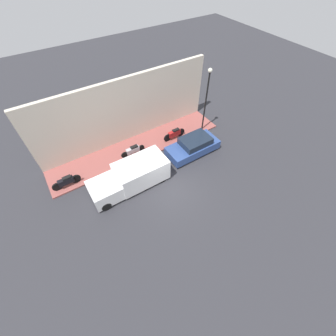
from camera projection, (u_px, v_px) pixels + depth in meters
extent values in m
plane|color=#2D2D33|center=(171.00, 188.00, 15.58)|extent=(60.00, 60.00, 0.00)
cube|color=#934C47|center=(138.00, 147.00, 18.20)|extent=(2.71, 14.22, 0.12)
cube|color=beige|center=(126.00, 111.00, 17.10)|extent=(0.30, 14.22, 5.27)
cube|color=#2D4784|center=(193.00, 148.00, 17.54)|extent=(1.82, 4.14, 0.68)
cube|color=#192333|center=(195.00, 141.00, 17.16)|extent=(1.60, 2.28, 0.52)
cylinder|color=black|center=(181.00, 164.00, 16.67)|extent=(0.20, 0.59, 0.59)
cylinder|color=black|center=(170.00, 151.00, 17.55)|extent=(0.20, 0.59, 0.59)
cylinder|color=black|center=(215.00, 148.00, 17.84)|extent=(0.20, 0.59, 0.59)
cylinder|color=black|center=(202.00, 137.00, 18.72)|extent=(0.20, 0.59, 0.59)
cube|color=white|center=(141.00, 171.00, 15.31)|extent=(2.01, 3.48, 1.61)
cube|color=white|center=(105.00, 190.00, 14.53)|extent=(1.91, 1.88, 1.13)
cube|color=#192333|center=(100.00, 189.00, 14.19)|extent=(1.70, 1.03, 0.45)
cylinder|color=black|center=(106.00, 206.00, 14.23)|extent=(0.22, 0.65, 0.65)
cylinder|color=black|center=(96.00, 188.00, 15.20)|extent=(0.22, 0.65, 0.65)
cylinder|color=black|center=(163.00, 178.00, 15.74)|extent=(0.22, 0.65, 0.65)
cylinder|color=black|center=(150.00, 163.00, 16.71)|extent=(0.22, 0.65, 0.65)
cube|color=#B7B7BF|center=(133.00, 150.00, 17.31)|extent=(0.30, 1.05, 0.39)
cube|color=black|center=(134.00, 147.00, 17.17)|extent=(0.27, 0.58, 0.12)
cylinder|color=black|center=(125.00, 155.00, 17.17)|extent=(0.10, 0.53, 0.53)
cylinder|color=black|center=(141.00, 148.00, 17.69)|extent=(0.10, 0.53, 0.53)
cube|color=black|center=(66.00, 181.00, 15.18)|extent=(0.30, 1.03, 0.45)
cube|color=black|center=(67.00, 178.00, 15.02)|extent=(0.27, 0.56, 0.12)
cylinder|color=black|center=(57.00, 187.00, 15.08)|extent=(0.10, 0.67, 0.67)
cylinder|color=black|center=(76.00, 179.00, 15.54)|extent=(0.10, 0.67, 0.67)
cube|color=#B21E1E|center=(174.00, 133.00, 18.49)|extent=(0.30, 1.07, 0.45)
cube|color=black|center=(176.00, 130.00, 18.33)|extent=(0.27, 0.58, 0.12)
cylinder|color=black|center=(168.00, 138.00, 18.38)|extent=(0.10, 0.67, 0.67)
cylinder|color=black|center=(181.00, 132.00, 18.86)|extent=(0.10, 0.67, 0.67)
cylinder|color=black|center=(205.00, 103.00, 17.78)|extent=(0.12, 0.12, 5.09)
sphere|color=silver|center=(210.00, 70.00, 15.80)|extent=(0.33, 0.33, 0.33)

